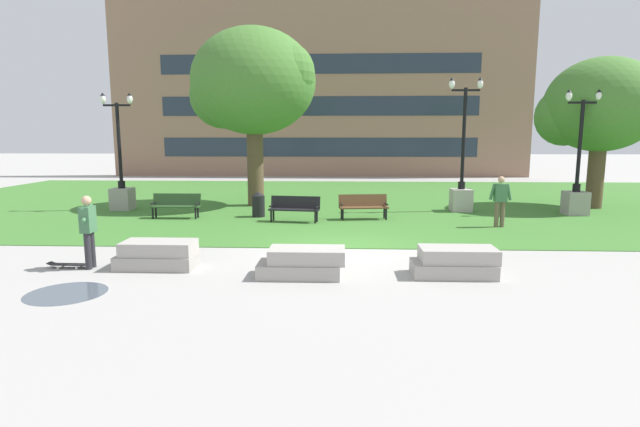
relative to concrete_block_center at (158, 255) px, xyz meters
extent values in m
plane|color=#A3A09B|center=(4.25, 2.15, -0.31)|extent=(140.00, 140.00, 0.00)
cube|color=#3D752D|center=(4.25, 12.15, -0.30)|extent=(40.00, 20.00, 0.02)
cube|color=#9E9991|center=(-0.03, 0.00, -0.15)|extent=(1.80, 0.90, 0.32)
cube|color=#A6A098|center=(0.03, 0.00, 0.17)|extent=(1.66, 0.83, 0.32)
cube|color=#9E9991|center=(3.37, -0.58, -0.15)|extent=(1.80, 0.90, 0.32)
cube|color=#A6A098|center=(3.55, -0.58, 0.17)|extent=(1.66, 0.83, 0.32)
cube|color=#9E9991|center=(6.76, -0.39, -0.15)|extent=(1.80, 0.90, 0.32)
cube|color=#A6A098|center=(6.86, -0.39, 0.17)|extent=(1.66, 0.83, 0.32)
cylinder|color=#28282D|center=(-1.56, -0.20, 0.12)|extent=(0.15, 0.15, 0.86)
cylinder|color=#28282D|center=(-1.57, 0.00, 0.12)|extent=(0.15, 0.15, 0.86)
cube|color=#3D7047|center=(-1.57, -0.10, 0.85)|extent=(0.26, 0.41, 0.60)
cylinder|color=#3D7047|center=(-1.56, -0.13, 1.00)|extent=(0.12, 0.52, 0.39)
cylinder|color=#3D7047|center=(-1.58, -0.07, 1.00)|extent=(0.12, 0.52, 0.39)
sphere|color=tan|center=(-1.57, -0.10, 1.29)|extent=(0.22, 0.22, 0.22)
cube|color=black|center=(-2.07, -0.12, -0.22)|extent=(0.80, 0.21, 0.02)
cube|color=black|center=(-2.52, -0.11, -0.20)|extent=(0.12, 0.20, 0.06)
cube|color=black|center=(-1.62, -0.12, -0.20)|extent=(0.12, 0.20, 0.06)
cylinder|color=silver|center=(-2.29, -0.22, -0.28)|extent=(0.06, 0.03, 0.06)
cylinder|color=silver|center=(-2.29, 0.00, -0.28)|extent=(0.06, 0.03, 0.06)
cylinder|color=silver|center=(-1.85, -0.23, -0.28)|extent=(0.06, 0.03, 0.06)
cylinder|color=silver|center=(-1.85, -0.01, -0.28)|extent=(0.06, 0.03, 0.06)
cylinder|color=#47515B|center=(-1.12, -1.97, -0.30)|extent=(1.54, 1.54, 0.01)
cube|color=#284723|center=(-1.88, 6.87, 0.15)|extent=(1.80, 0.45, 0.05)
cube|color=#284723|center=(-1.88, 7.12, 0.38)|extent=(1.80, 0.14, 0.46)
cube|color=black|center=(-2.72, 6.86, 0.27)|extent=(0.06, 0.40, 0.04)
cube|color=black|center=(-1.04, 6.87, 0.27)|extent=(0.06, 0.40, 0.04)
cylinder|color=black|center=(-2.68, 6.70, -0.08)|extent=(0.07, 0.07, 0.41)
cylinder|color=black|center=(-1.08, 6.71, -0.08)|extent=(0.07, 0.07, 0.41)
cylinder|color=black|center=(-2.68, 7.02, -0.08)|extent=(0.07, 0.07, 0.41)
cylinder|color=black|center=(-1.08, 7.03, -0.08)|extent=(0.07, 0.07, 0.41)
cube|color=black|center=(2.61, 6.27, 0.15)|extent=(1.84, 0.67, 0.05)
cube|color=black|center=(2.64, 6.52, 0.38)|extent=(1.80, 0.36, 0.46)
cube|color=black|center=(1.78, 6.38, 0.27)|extent=(0.11, 0.40, 0.04)
cube|color=black|center=(3.44, 6.16, 0.27)|extent=(0.11, 0.40, 0.04)
cylinder|color=black|center=(1.79, 6.22, -0.08)|extent=(0.07, 0.07, 0.41)
cylinder|color=black|center=(3.38, 6.01, -0.08)|extent=(0.07, 0.07, 0.41)
cylinder|color=black|center=(1.84, 6.53, -0.08)|extent=(0.07, 0.07, 0.41)
cylinder|color=black|center=(3.42, 6.33, -0.08)|extent=(0.07, 0.07, 0.41)
cube|color=brown|center=(5.12, 6.91, 0.15)|extent=(1.84, 0.68, 0.05)
cube|color=brown|center=(5.08, 7.15, 0.38)|extent=(1.80, 0.37, 0.46)
cube|color=black|center=(4.29, 6.79, 0.27)|extent=(0.11, 0.40, 0.04)
cube|color=black|center=(5.95, 7.02, 0.27)|extent=(0.11, 0.40, 0.04)
cylinder|color=black|center=(4.35, 6.64, -0.08)|extent=(0.07, 0.07, 0.41)
cylinder|color=black|center=(5.93, 6.86, -0.08)|extent=(0.07, 0.07, 0.41)
cylinder|color=black|center=(4.30, 6.96, -0.08)|extent=(0.07, 0.07, 0.41)
cylinder|color=black|center=(5.89, 7.17, -0.08)|extent=(0.07, 0.07, 0.41)
cube|color=gray|center=(13.39, 8.40, 0.16)|extent=(0.80, 0.80, 0.90)
cylinder|color=black|center=(13.39, 8.40, 0.76)|extent=(0.28, 0.28, 0.30)
cylinder|color=black|center=(13.39, 8.40, 2.35)|extent=(0.14, 0.14, 3.48)
cube|color=black|center=(13.39, 8.40, 3.99)|extent=(1.10, 0.08, 0.08)
ellipsoid|color=white|center=(12.84, 8.40, 4.23)|extent=(0.22, 0.22, 0.36)
cone|color=black|center=(12.84, 8.40, 4.43)|extent=(0.20, 0.20, 0.13)
ellipsoid|color=white|center=(13.94, 8.40, 4.23)|extent=(0.22, 0.22, 0.36)
cone|color=black|center=(13.94, 8.40, 4.43)|extent=(0.20, 0.20, 0.13)
cube|color=#ADA89E|center=(9.16, 9.14, 0.16)|extent=(0.80, 0.80, 0.90)
cylinder|color=black|center=(9.16, 9.14, 0.76)|extent=(0.28, 0.28, 0.30)
cylinder|color=black|center=(9.16, 9.14, 2.62)|extent=(0.14, 0.14, 4.01)
cube|color=black|center=(9.16, 9.14, 4.52)|extent=(1.10, 0.08, 0.08)
ellipsoid|color=white|center=(8.61, 9.14, 4.76)|extent=(0.22, 0.22, 0.36)
cone|color=black|center=(8.61, 9.14, 4.96)|extent=(0.20, 0.20, 0.13)
ellipsoid|color=white|center=(9.71, 9.14, 4.76)|extent=(0.22, 0.22, 0.36)
cone|color=black|center=(9.71, 9.14, 4.96)|extent=(0.20, 0.20, 0.13)
cube|color=gray|center=(-4.77, 8.89, 0.16)|extent=(0.80, 0.80, 0.90)
cylinder|color=black|center=(-4.77, 8.89, 0.76)|extent=(0.28, 0.28, 0.30)
cylinder|color=black|center=(-4.77, 8.89, 2.34)|extent=(0.14, 0.14, 3.45)
cube|color=black|center=(-4.77, 8.89, 3.96)|extent=(1.10, 0.08, 0.08)
ellipsoid|color=white|center=(-5.32, 8.89, 4.20)|extent=(0.22, 0.22, 0.36)
cone|color=black|center=(-5.32, 8.89, 4.40)|extent=(0.20, 0.20, 0.13)
ellipsoid|color=white|center=(-4.22, 8.89, 4.20)|extent=(0.22, 0.22, 0.36)
cone|color=black|center=(-4.22, 8.89, 4.40)|extent=(0.20, 0.20, 0.13)
cylinder|color=brown|center=(0.53, 10.46, 1.65)|extent=(0.70, 0.70, 3.87)
ellipsoid|color=#42752D|center=(0.53, 10.46, 5.04)|extent=(5.28, 5.28, 4.49)
sphere|color=#42752D|center=(-0.92, 10.99, 4.51)|extent=(2.91, 2.91, 2.91)
sphere|color=#42752D|center=(1.85, 9.93, 5.30)|extent=(2.64, 2.64, 2.64)
cylinder|color=brown|center=(15.02, 10.31, 1.24)|extent=(0.67, 0.67, 3.06)
ellipsoid|color=#42752D|center=(15.02, 10.31, 4.02)|extent=(4.53, 4.53, 3.85)
sphere|color=#42752D|center=(13.77, 10.76, 3.57)|extent=(2.49, 2.49, 2.49)
sphere|color=#42752D|center=(16.15, 9.85, 4.25)|extent=(2.27, 2.27, 2.27)
cylinder|color=black|center=(1.15, 7.37, 0.11)|extent=(0.48, 0.48, 0.80)
cone|color=black|center=(1.15, 7.37, 0.59)|extent=(0.49, 0.49, 0.16)
cylinder|color=brown|center=(9.51, 5.58, 0.14)|extent=(0.15, 0.15, 0.86)
cylinder|color=brown|center=(9.71, 5.60, 0.14)|extent=(0.15, 0.15, 0.86)
cube|color=#3D7047|center=(9.61, 5.59, 0.87)|extent=(0.42, 0.27, 0.60)
cylinder|color=#3D7047|center=(9.35, 5.63, 0.90)|extent=(0.23, 0.12, 0.56)
cylinder|color=#3D7047|center=(9.87, 5.55, 0.90)|extent=(0.23, 0.12, 0.56)
sphere|color=tan|center=(9.61, 5.59, 1.31)|extent=(0.22, 0.22, 0.22)
cube|color=#8E6B56|center=(2.60, 26.65, 6.24)|extent=(31.07, 1.00, 13.10)
cube|color=#232D3D|center=(2.60, 26.13, 1.89)|extent=(23.30, 0.03, 1.40)
cube|color=#232D3D|center=(2.60, 26.13, 4.89)|extent=(23.30, 0.03, 1.40)
cube|color=#232D3D|center=(2.60, 26.13, 7.89)|extent=(23.30, 0.03, 1.40)
camera|label=1|loc=(4.29, -11.21, 2.78)|focal=28.00mm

